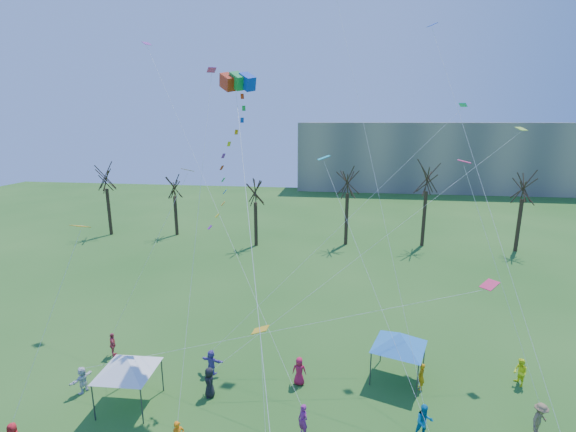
# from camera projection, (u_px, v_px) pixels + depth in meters

# --- Properties ---
(distant_building) EXTENTS (60.00, 14.00, 15.00)m
(distant_building) POSITION_uv_depth(u_px,v_px,m) (433.00, 157.00, 90.80)
(distant_building) COLOR gray
(distant_building) RESTS_ON ground
(bare_tree_row) EXTENTS (68.58, 8.33, 10.86)m
(bare_tree_row) POSITION_uv_depth(u_px,v_px,m) (345.00, 190.00, 49.80)
(bare_tree_row) COLOR black
(bare_tree_row) RESTS_ON ground
(big_box_kite) EXTENTS (3.66, 8.21, 21.39)m
(big_box_kite) POSITION_uv_depth(u_px,v_px,m) (232.00, 165.00, 22.87)
(big_box_kite) COLOR red
(big_box_kite) RESTS_ON ground
(canopy_tent_white) EXTENTS (4.05, 4.05, 3.04)m
(canopy_tent_white) POSITION_uv_depth(u_px,v_px,m) (127.00, 363.00, 21.66)
(canopy_tent_white) COLOR #3F3F44
(canopy_tent_white) RESTS_ON ground
(canopy_tent_blue) EXTENTS (3.92, 3.92, 3.09)m
(canopy_tent_blue) POSITION_uv_depth(u_px,v_px,m) (399.00, 340.00, 23.93)
(canopy_tent_blue) COLOR #3F3F44
(canopy_tent_blue) RESTS_ON ground
(festival_crowd) EXTENTS (26.58, 9.74, 1.82)m
(festival_crowd) POSITION_uv_depth(u_px,v_px,m) (310.00, 407.00, 20.85)
(festival_crowd) COLOR red
(festival_crowd) RESTS_ON ground
(small_kites_aloft) EXTENTS (27.97, 17.93, 32.39)m
(small_kites_aloft) POSITION_uv_depth(u_px,v_px,m) (312.00, 154.00, 23.59)
(small_kites_aloft) COLOR #E8A00C
(small_kites_aloft) RESTS_ON ground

